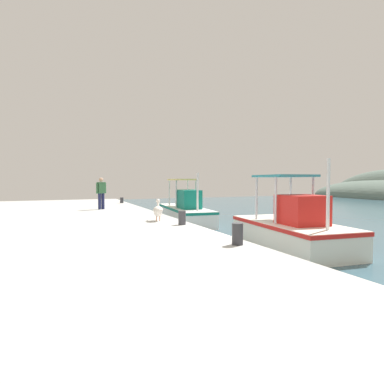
{
  "coord_description": "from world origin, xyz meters",
  "views": [
    {
      "loc": [
        8.49,
        -4.35,
        2.34
      ],
      "look_at": [
        -4.06,
        0.97,
        1.83
      ],
      "focal_mm": 29.38,
      "sensor_mm": 36.0,
      "label": 1
    }
  ],
  "objects_px": {
    "fishing_boat_nearest": "(185,211)",
    "mooring_bollard_second": "(182,218)",
    "mooring_bollard_nearest": "(122,200)",
    "fishing_boat_second": "(292,229)",
    "fisherman_standing": "(101,192)",
    "mooring_bollard_third": "(237,234)",
    "pelican": "(158,210)"
  },
  "relations": [
    {
      "from": "mooring_bollard_second",
      "to": "mooring_bollard_third",
      "type": "height_order",
      "value": "mooring_bollard_third"
    },
    {
      "from": "fishing_boat_nearest",
      "to": "mooring_bollard_nearest",
      "type": "xyz_separation_m",
      "value": [
        -5.32,
        -2.51,
        0.35
      ]
    },
    {
      "from": "fishing_boat_nearest",
      "to": "pelican",
      "type": "distance_m",
      "value": 5.53
    },
    {
      "from": "fishing_boat_second",
      "to": "fisherman_standing",
      "type": "bearing_deg",
      "value": -148.8
    },
    {
      "from": "fishing_boat_second",
      "to": "mooring_bollard_nearest",
      "type": "height_order",
      "value": "fishing_boat_second"
    },
    {
      "from": "pelican",
      "to": "mooring_bollard_third",
      "type": "bearing_deg",
      "value": 5.27
    },
    {
      "from": "pelican",
      "to": "fisherman_standing",
      "type": "bearing_deg",
      "value": -166.51
    },
    {
      "from": "mooring_bollard_nearest",
      "to": "mooring_bollard_second",
      "type": "xyz_separation_m",
      "value": [
        11.28,
        -0.0,
        0.05
      ]
    },
    {
      "from": "fishing_boat_nearest",
      "to": "fishing_boat_second",
      "type": "bearing_deg",
      "value": 6.86
    },
    {
      "from": "fishing_boat_second",
      "to": "pelican",
      "type": "distance_m",
      "value": 4.87
    },
    {
      "from": "fishing_boat_nearest",
      "to": "fisherman_standing",
      "type": "distance_m",
      "value": 4.62
    },
    {
      "from": "fisherman_standing",
      "to": "mooring_bollard_nearest",
      "type": "relative_size",
      "value": 4.46
    },
    {
      "from": "pelican",
      "to": "mooring_bollard_nearest",
      "type": "relative_size",
      "value": 2.57
    },
    {
      "from": "fisherman_standing",
      "to": "pelican",
      "type": "bearing_deg",
      "value": 13.49
    },
    {
      "from": "fisherman_standing",
      "to": "mooring_bollard_second",
      "type": "xyz_separation_m",
      "value": [
        7.09,
        1.84,
        -0.68
      ]
    },
    {
      "from": "fishing_boat_nearest",
      "to": "mooring_bollard_second",
      "type": "bearing_deg",
      "value": -22.8
    },
    {
      "from": "fishing_boat_second",
      "to": "mooring_bollard_nearest",
      "type": "relative_size",
      "value": 13.39
    },
    {
      "from": "mooring_bollard_third",
      "to": "fisherman_standing",
      "type": "bearing_deg",
      "value": -170.27
    },
    {
      "from": "pelican",
      "to": "fishing_boat_second",
      "type": "bearing_deg",
      "value": 53.07
    },
    {
      "from": "pelican",
      "to": "mooring_bollard_nearest",
      "type": "distance_m",
      "value": 9.96
    },
    {
      "from": "fisherman_standing",
      "to": "mooring_bollard_nearest",
      "type": "bearing_deg",
      "value": 156.23
    },
    {
      "from": "pelican",
      "to": "fishing_boat_nearest",
      "type": "bearing_deg",
      "value": 147.39
    },
    {
      "from": "mooring_bollard_nearest",
      "to": "mooring_bollard_third",
      "type": "xyz_separation_m",
      "value": [
        14.93,
        0.0,
        0.07
      ]
    },
    {
      "from": "mooring_bollard_second",
      "to": "pelican",
      "type": "bearing_deg",
      "value": -160.92
    },
    {
      "from": "mooring_bollard_second",
      "to": "mooring_bollard_third",
      "type": "distance_m",
      "value": 3.65
    },
    {
      "from": "mooring_bollard_nearest",
      "to": "mooring_bollard_second",
      "type": "height_order",
      "value": "mooring_bollard_second"
    },
    {
      "from": "fishing_boat_second",
      "to": "fisherman_standing",
      "type": "relative_size",
      "value": 3.0
    },
    {
      "from": "fishing_boat_nearest",
      "to": "fishing_boat_second",
      "type": "distance_m",
      "value": 7.6
    },
    {
      "from": "fishing_boat_nearest",
      "to": "mooring_bollard_second",
      "type": "distance_m",
      "value": 6.48
    },
    {
      "from": "fishing_boat_nearest",
      "to": "pelican",
      "type": "relative_size",
      "value": 6.39
    },
    {
      "from": "fisherman_standing",
      "to": "mooring_bollard_nearest",
      "type": "distance_m",
      "value": 4.63
    },
    {
      "from": "mooring_bollard_nearest",
      "to": "pelican",
      "type": "bearing_deg",
      "value": -2.64
    }
  ]
}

